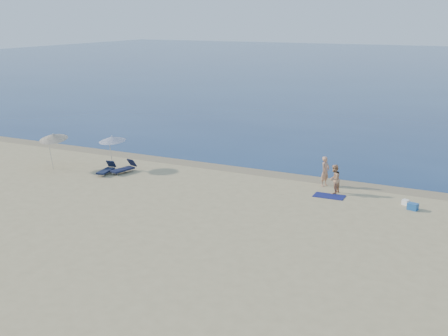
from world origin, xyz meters
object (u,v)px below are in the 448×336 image
Objects in this scene: person_left at (325,171)px; umbrella_near at (112,139)px; blue_cooler at (413,207)px; person_right at (334,179)px.

umbrella_near is (-13.39, -2.30, 1.08)m from person_left.
blue_cooler is 18.71m from umbrella_near.
blue_cooler is 0.22× the size of umbrella_near.
umbrella_near is at bearing 117.77° from person_left.
person_right is at bearing -175.95° from blue_cooler.
blue_cooler is at bearing -93.62° from person_left.
umbrella_near is (-14.25, -1.12, 1.13)m from person_right.
person_left is 3.52× the size of blue_cooler.
person_right reaches higher than blue_cooler.
person_left is at bearing 31.61° from umbrella_near.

